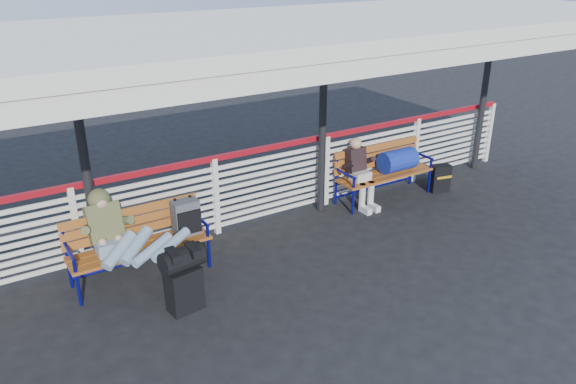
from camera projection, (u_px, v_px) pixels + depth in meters
ground at (283, 292)px, 7.06m from camera, size 60.00×60.00×0.00m
fence at (216, 193)px, 8.28m from camera, size 12.08×0.08×1.24m
canopy at (243, 35)px, 6.53m from camera, size 12.60×3.60×3.16m
luggage_stack at (184, 277)px, 6.54m from camera, size 0.54×0.35×0.83m
bench_left at (154, 230)px, 7.29m from camera, size 1.80×0.56×0.95m
bench_right at (391, 163)px, 9.58m from camera, size 1.80×0.56×0.92m
traveler_man at (134, 241)px, 6.81m from camera, size 0.93×1.64×0.77m
companion_person at (360, 172)px, 9.23m from camera, size 0.32×0.66×1.15m
suitcase_side at (440, 178)px, 9.93m from camera, size 0.39×0.28×0.49m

